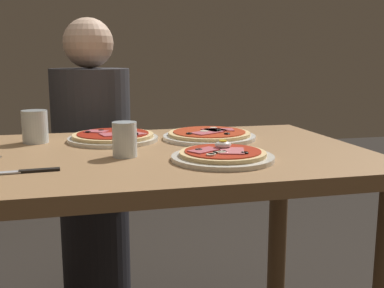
% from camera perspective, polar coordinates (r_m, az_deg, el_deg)
% --- Properties ---
extents(dining_table, '(1.19, 0.78, 0.77)m').
position_cam_1_polar(dining_table, '(1.34, -4.62, -6.16)').
color(dining_table, '#9E754C').
rests_on(dining_table, ground).
extents(pizza_foreground, '(0.26, 0.26, 0.05)m').
position_cam_1_polar(pizza_foreground, '(1.19, 3.75, -1.40)').
color(pizza_foreground, silver).
rests_on(pizza_foreground, dining_table).
extents(pizza_across_left, '(0.28, 0.28, 0.03)m').
position_cam_1_polar(pizza_across_left, '(1.48, -9.54, 0.85)').
color(pizza_across_left, silver).
rests_on(pizza_across_left, dining_table).
extents(pizza_across_right, '(0.30, 0.30, 0.03)m').
position_cam_1_polar(pizza_across_right, '(1.50, 2.12, 1.07)').
color(pizza_across_right, white).
rests_on(pizza_across_right, dining_table).
extents(water_glass_near, '(0.08, 0.08, 0.10)m').
position_cam_1_polar(water_glass_near, '(1.51, -18.52, 1.75)').
color(water_glass_near, silver).
rests_on(water_glass_near, dining_table).
extents(water_glass_far, '(0.06, 0.06, 0.09)m').
position_cam_1_polar(water_glass_far, '(1.24, -8.17, 0.27)').
color(water_glass_far, silver).
rests_on(water_glass_far, dining_table).
extents(knife, '(0.20, 0.03, 0.01)m').
position_cam_1_polar(knife, '(1.13, -19.98, -3.16)').
color(knife, silver).
rests_on(knife, dining_table).
extents(diner_person, '(0.32, 0.32, 1.18)m').
position_cam_1_polar(diner_person, '(2.01, -11.91, -3.09)').
color(diner_person, black).
rests_on(diner_person, ground).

